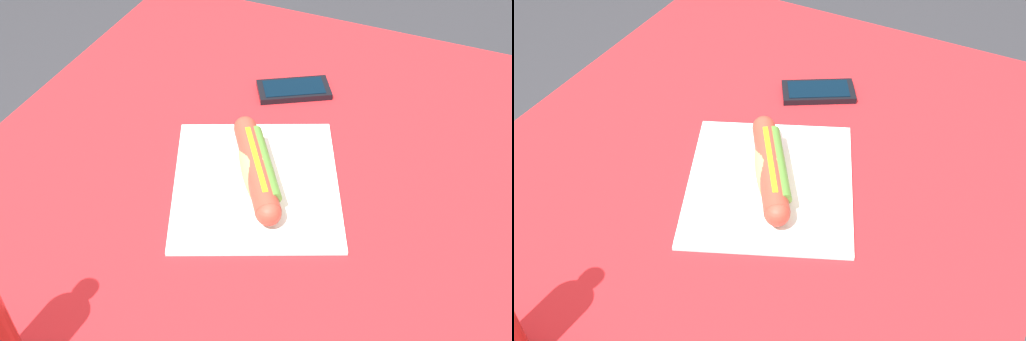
{
  "view_description": "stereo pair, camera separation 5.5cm",
  "coord_description": "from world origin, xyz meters",
  "views": [
    {
      "loc": [
        0.63,
        0.31,
        1.43
      ],
      "look_at": [
        -0.01,
        0.03,
        0.78
      ],
      "focal_mm": 43.67,
      "sensor_mm": 36.0,
      "label": 1
    },
    {
      "loc": [
        0.61,
        0.36,
        1.43
      ],
      "look_at": [
        -0.01,
        0.03,
        0.78
      ],
      "focal_mm": 43.67,
      "sensor_mm": 36.0,
      "label": 2
    }
  ],
  "objects": [
    {
      "name": "cell_phone",
      "position": [
        -0.26,
        -0.0,
        0.75
      ],
      "size": [
        0.12,
        0.15,
        0.01
      ],
      "color": "black",
      "rests_on": "dining_table"
    },
    {
      "name": "dining_table",
      "position": [
        0.0,
        0.0,
        0.61
      ],
      "size": [
        1.11,
        0.88,
        0.75
      ],
      "color": "brown",
      "rests_on": "ground"
    },
    {
      "name": "hot_dog",
      "position": [
        -0.01,
        0.03,
        0.78
      ],
      "size": [
        0.2,
        0.15,
        0.05
      ],
      "color": "tan",
      "rests_on": "paper_wrapper"
    },
    {
      "name": "paper_wrapper",
      "position": [
        -0.01,
        0.03,
        0.75
      ],
      "size": [
        0.36,
        0.35,
        0.01
      ],
      "primitive_type": "cube",
      "rotation": [
        0.0,
        0.0,
        0.41
      ],
      "color": "white",
      "rests_on": "dining_table"
    }
  ]
}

